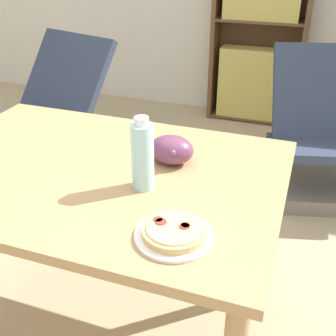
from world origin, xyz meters
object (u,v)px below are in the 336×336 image
object	(u,v)px
grape_bunch	(171,150)
lounge_chair_far	(323,150)
lounge_chair_near	(52,128)
bookshelf	(260,30)
pizza_on_plate	(174,233)
drink_bottle	(143,155)

from	to	relation	value
grape_bunch	lounge_chair_far	world-z (taller)	lounge_chair_far
lounge_chair_near	bookshelf	distance (m)	1.87
lounge_chair_far	pizza_on_plate	bearing A→B (deg)	-118.32
pizza_on_plate	lounge_chair_far	world-z (taller)	lounge_chair_far
drink_bottle	lounge_chair_far	xyz separation A→B (m)	(0.60, 1.51, -0.60)
grape_bunch	drink_bottle	world-z (taller)	drink_bottle
drink_bottle	lounge_chair_far	distance (m)	1.73
lounge_chair_near	bookshelf	xyz separation A→B (m)	(1.20, 1.35, 0.50)
grape_bunch	lounge_chair_near	bearing A→B (deg)	139.80
pizza_on_plate	lounge_chair_near	xyz separation A→B (m)	(-1.40, 1.45, -0.50)
lounge_chair_near	lounge_chair_far	distance (m)	1.84
pizza_on_plate	grape_bunch	bearing A→B (deg)	110.17
grape_bunch	bookshelf	xyz separation A→B (m)	(-0.05, 2.40, -0.04)
drink_bottle	lounge_chair_far	bearing A→B (deg)	68.39
lounge_chair_near	bookshelf	world-z (taller)	bookshelf
drink_bottle	bookshelf	xyz separation A→B (m)	(-0.02, 2.59, -0.10)
pizza_on_plate	drink_bottle	bearing A→B (deg)	129.67
drink_bottle	bookshelf	distance (m)	2.59
grape_bunch	lounge_chair_near	distance (m)	1.72
drink_bottle	bookshelf	size ratio (longest dim) A/B	0.14
lounge_chair_near	bookshelf	size ratio (longest dim) A/B	0.53
grape_bunch	lounge_chair_far	xyz separation A→B (m)	(0.57, 1.32, -0.54)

